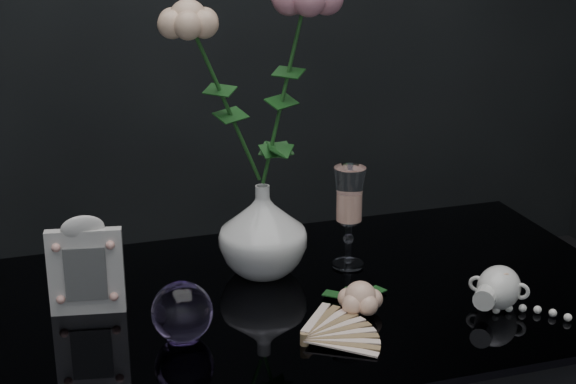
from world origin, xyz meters
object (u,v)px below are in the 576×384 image
object	(u,v)px
paperweight	(182,312)
pearl_jar	(499,286)
vase	(263,230)
loose_rose	(360,298)
wine_glass	(349,217)
picture_frame	(85,265)

from	to	relation	value
paperweight	pearl_jar	bearing A→B (deg)	-5.04
vase	loose_rose	xyz separation A→B (m)	(0.10, -0.18, -0.05)
vase	wine_glass	xyz separation A→B (m)	(0.14, -0.02, 0.01)
wine_glass	pearl_jar	world-z (taller)	wine_glass
wine_glass	loose_rose	distance (m)	0.18
vase	picture_frame	world-z (taller)	picture_frame
vase	picture_frame	xyz separation A→B (m)	(-0.29, -0.06, 0.00)
picture_frame	pearl_jar	bearing A→B (deg)	-5.59
picture_frame	pearl_jar	distance (m)	0.61
picture_frame	loose_rose	world-z (taller)	picture_frame
wine_glass	pearl_jar	bearing A→B (deg)	-52.76
wine_glass	picture_frame	distance (m)	0.43
wine_glass	pearl_jar	xyz separation A→B (m)	(0.16, -0.21, -0.05)
pearl_jar	wine_glass	bearing A→B (deg)	168.14
vase	loose_rose	size ratio (longest dim) A/B	1.02
vase	pearl_jar	world-z (taller)	vase
wine_glass	picture_frame	bearing A→B (deg)	-174.39
picture_frame	loose_rose	size ratio (longest dim) A/B	1.04
picture_frame	paperweight	world-z (taller)	picture_frame
paperweight	pearl_jar	size ratio (longest dim) A/B	0.37
picture_frame	pearl_jar	world-z (taller)	picture_frame
picture_frame	loose_rose	bearing A→B (deg)	-7.92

